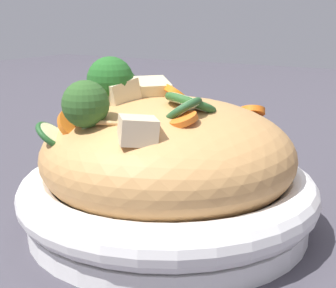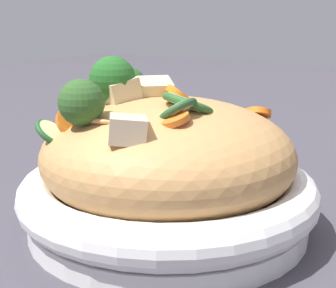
# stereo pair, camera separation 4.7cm
# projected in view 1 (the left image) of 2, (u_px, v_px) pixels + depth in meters

# --- Properties ---
(ground_plane) EXTENTS (3.00, 3.00, 0.00)m
(ground_plane) POSITION_uv_depth(u_px,v_px,m) (168.00, 226.00, 0.49)
(ground_plane) COLOR #3F3B45
(serving_bowl) EXTENTS (0.28, 0.28, 0.06)m
(serving_bowl) POSITION_uv_depth(u_px,v_px,m) (168.00, 198.00, 0.48)
(serving_bowl) COLOR white
(serving_bowl) RESTS_ON ground_plane
(noodle_heap) EXTENTS (0.24, 0.24, 0.11)m
(noodle_heap) POSITION_uv_depth(u_px,v_px,m) (168.00, 155.00, 0.47)
(noodle_heap) COLOR tan
(noodle_heap) RESTS_ON serving_bowl
(broccoli_florets) EXTENTS (0.11, 0.17, 0.07)m
(broccoli_florets) POSITION_uv_depth(u_px,v_px,m) (108.00, 90.00, 0.48)
(broccoli_florets) COLOR #95B66D
(broccoli_florets) RESTS_ON serving_bowl
(carrot_coins) EXTENTS (0.13, 0.19, 0.04)m
(carrot_coins) POSITION_uv_depth(u_px,v_px,m) (167.00, 108.00, 0.46)
(carrot_coins) COLOR orange
(carrot_coins) RESTS_ON serving_bowl
(zucchini_slices) EXTENTS (0.15, 0.12, 0.05)m
(zucchini_slices) POSITION_uv_depth(u_px,v_px,m) (160.00, 112.00, 0.43)
(zucchini_slices) COLOR beige
(zucchini_slices) RESTS_ON serving_bowl
(chicken_chunks) EXTENTS (0.12, 0.14, 0.04)m
(chicken_chunks) POSITION_uv_depth(u_px,v_px,m) (131.00, 99.00, 0.47)
(chicken_chunks) COLOR beige
(chicken_chunks) RESTS_ON serving_bowl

